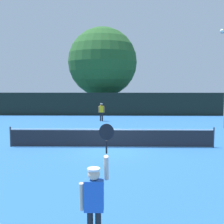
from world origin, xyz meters
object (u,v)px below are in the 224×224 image
player_serving (95,196)px  large_tree (103,62)px  parked_car_mid (165,103)px  tennis_ball (160,143)px  player_receiving (101,110)px  parked_car_near (55,104)px

player_serving → large_tree: size_ratio=0.25×
parked_car_mid → tennis_ball: bearing=-104.1°
player_receiving → parked_car_near: (-6.59, 10.55, -0.19)m
tennis_ball → parked_car_near: 22.45m
player_receiving → large_tree: bearing=-87.7°
large_tree → parked_car_near: bearing=167.9°
player_receiving → parked_car_near: bearing=-58.0°
player_receiving → large_tree: large_tree is taller
large_tree → parked_car_mid: size_ratio=2.35×
player_serving → parked_car_mid: player_serving is taller
player_serving → large_tree: large_tree is taller
player_receiving → parked_car_mid: parked_car_mid is taller
player_receiving → tennis_ball: size_ratio=23.41×
parked_car_near → parked_car_mid: 14.88m
player_serving → parked_car_mid: bearing=77.8°
player_serving → parked_car_mid: size_ratio=0.59×
parked_car_mid → large_tree: bearing=-157.1°
player_receiving → parked_car_mid: (8.02, 13.42, -0.19)m
parked_car_near → player_receiving: bearing=-53.7°
player_receiving → parked_car_mid: size_ratio=0.37×
player_serving → tennis_ball: bearing=74.0°
large_tree → parked_car_mid: bearing=26.6°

